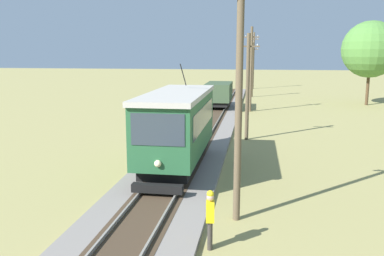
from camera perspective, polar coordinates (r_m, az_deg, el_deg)
red_tram at (r=19.64m, az=-2.01°, el=0.27°), size 2.60×8.54×4.79m
freight_car at (r=41.02m, az=3.73°, el=4.76°), size 2.40×5.20×2.31m
utility_pole_near_tram at (r=13.64m, az=6.50°, el=4.54°), size 1.40×0.45×8.38m
utility_pole_mid at (r=26.70m, az=7.69°, el=5.76°), size 1.40×0.42×6.82m
utility_pole_far at (r=39.53m, az=8.15°, el=8.10°), size 1.40×0.52×7.95m
utility_pole_distant at (r=52.40m, az=8.35°, el=8.03°), size 1.40×0.57×6.77m
utility_pole_horizon at (r=64.26m, az=8.50°, el=9.26°), size 1.40×0.43×8.50m
track_worker at (r=12.22m, az=2.52°, el=-12.16°), size 0.28×0.40×1.78m
tree_right_near at (r=47.88m, az=23.45°, el=9.94°), size 5.94×5.94×8.86m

